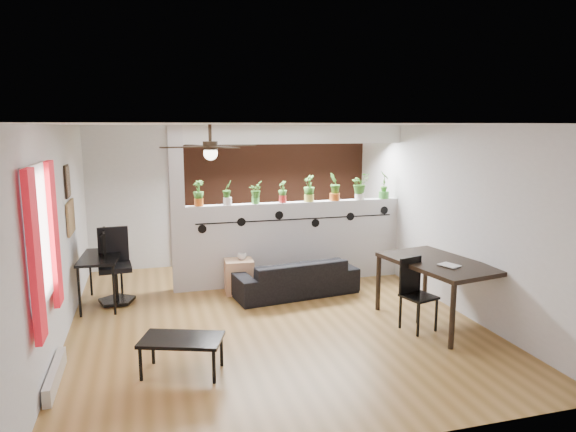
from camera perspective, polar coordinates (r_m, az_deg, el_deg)
The scene contains 29 objects.
room_shell at distance 6.80m, azimuth -2.00°, elevation -0.89°, with size 6.30×7.10×2.90m.
partition_wall at distance 8.55m, azimuth 0.87°, elevation -2.92°, with size 3.60×0.18×1.35m, color #BCBCC1.
ceiling_header at distance 8.33m, azimuth 0.91°, elevation 9.06°, with size 3.60×0.18×0.30m, color silver.
pier_column at distance 8.11m, azimuth -12.18°, elevation 0.65°, with size 0.22×0.20×2.60m, color #BCBCC1.
brick_panel at distance 9.84m, azimuth -1.54°, elevation 2.47°, with size 3.90×0.05×2.60m, color #98492C.
vine_decal at distance 8.38m, azimuth 1.07°, elevation -0.36°, with size 3.31×0.01×0.30m.
window_assembly at distance 5.49m, azimuth -25.69°, elevation -2.28°, with size 0.09×1.30×1.55m.
baseboard_heater at distance 5.93m, azimuth -24.47°, elevation -15.81°, with size 0.08×1.00×0.18m, color beige.
corkboard at distance 7.61m, azimuth -23.00°, elevation -0.14°, with size 0.03×0.60×0.45m, color olive.
framed_art at distance 7.50m, azimuth -23.32°, elevation 3.56°, with size 0.03×0.34×0.44m.
ceiling_fan at distance 6.24m, azimuth -8.62°, elevation 7.42°, with size 1.19×1.19×0.43m.
potted_plant_0 at distance 8.09m, azimuth -9.91°, elevation 2.60°, with size 0.25×0.23×0.40m.
potted_plant_1 at distance 8.15m, azimuth -6.75°, elevation 2.68°, with size 0.25×0.24×0.39m.
potted_plant_2 at distance 8.23m, azimuth -3.64°, elevation 2.69°, with size 0.18×0.21×0.36m.
potted_plant_3 at distance 8.34m, azimuth -0.60°, elevation 2.79°, with size 0.17×0.19×0.36m.
potted_plant_4 at distance 8.46m, azimuth 2.36°, elevation 3.18°, with size 0.23×0.26×0.44m.
potted_plant_5 at distance 8.61m, azimuth 5.23°, elevation 3.35°, with size 0.30×0.31×0.47m.
potted_plant_6 at distance 8.78m, azimuth 7.99°, elevation 3.37°, with size 0.27×0.23×0.45m.
potted_plant_7 at distance 8.96m, azimuth 10.64°, elevation 3.51°, with size 0.26×0.29×0.48m.
sofa at distance 8.01m, azimuth 0.78°, elevation -6.83°, with size 1.82×0.72×0.53m, color black.
cube_shelf at distance 8.10m, azimuth -5.45°, elevation -6.69°, with size 0.43×0.38×0.53m, color tan.
cup at distance 8.03m, azimuth -5.14°, elevation -4.49°, with size 0.14×0.14×0.11m, color gray.
computer_desk at distance 7.92m, azimuth -20.14°, elevation -4.66°, with size 0.59×1.05×0.73m.
monitor at distance 8.02m, azimuth -20.13°, elevation -3.26°, with size 0.06×0.33×0.19m, color black.
office_chair at distance 8.01m, azimuth -18.67°, elevation -5.77°, with size 0.57×0.57×1.09m.
dining_table at distance 7.04m, azimuth 16.39°, elevation -5.53°, with size 1.19×1.67×0.84m.
book at distance 6.72m, azimuth 17.05°, elevation -5.41°, with size 0.18×0.24×0.02m, color gray.
folding_chair at distance 6.82m, azimuth 13.86°, elevation -7.68°, with size 0.46×0.46×0.92m.
coffee_table at distance 5.64m, azimuth -11.74°, elevation -13.52°, with size 0.95×0.72×0.39m.
Camera 1 is at (-1.56, -6.49, 2.58)m, focal length 32.00 mm.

